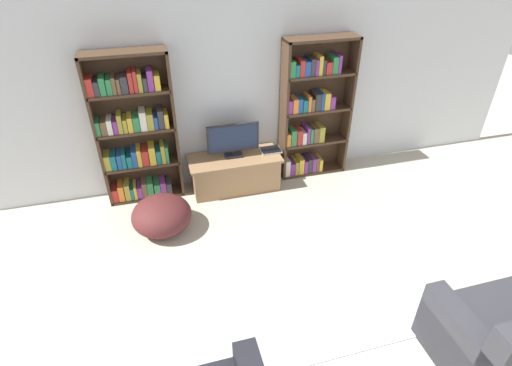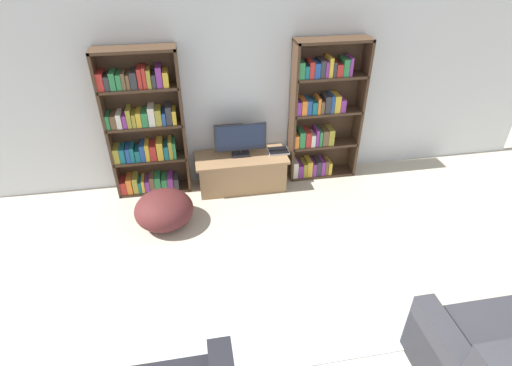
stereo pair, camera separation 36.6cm
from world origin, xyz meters
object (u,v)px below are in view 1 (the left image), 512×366
at_px(bookshelf_right, 311,112).
at_px(beanbag_ottoman, 162,215).
at_px(tv_stand, 235,172).
at_px(television, 233,140).
at_px(laptop, 270,150).
at_px(bookshelf_left, 136,133).

relative_size(bookshelf_right, beanbag_ottoman, 2.74).
height_order(tv_stand, television, television).
xyz_separation_m(laptop, beanbag_ottoman, (-1.60, -0.71, -0.29)).
xyz_separation_m(television, beanbag_ottoman, (-1.07, -0.71, -0.52)).
relative_size(bookshelf_left, tv_stand, 1.56).
relative_size(tv_stand, television, 1.80).
xyz_separation_m(tv_stand, laptop, (0.53, 0.04, 0.26)).
distance_m(bookshelf_right, laptop, 0.79).
bearing_deg(laptop, beanbag_ottoman, -155.97).
bearing_deg(laptop, television, -179.84).
height_order(laptop, beanbag_ottoman, laptop).
distance_m(tv_stand, beanbag_ottoman, 1.26).
bearing_deg(bookshelf_left, laptop, -3.88).
bearing_deg(television, bookshelf_right, 6.15).
bearing_deg(tv_stand, bookshelf_left, 172.82).
distance_m(bookshelf_left, beanbag_ottoman, 1.12).
relative_size(tv_stand, laptop, 4.46).
xyz_separation_m(bookshelf_right, laptop, (-0.63, -0.12, -0.46)).
relative_size(bookshelf_left, beanbag_ottoman, 2.74).
bearing_deg(beanbag_ottoman, tv_stand, 32.38).
bearing_deg(television, laptop, 0.16).
height_order(bookshelf_right, television, bookshelf_right).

